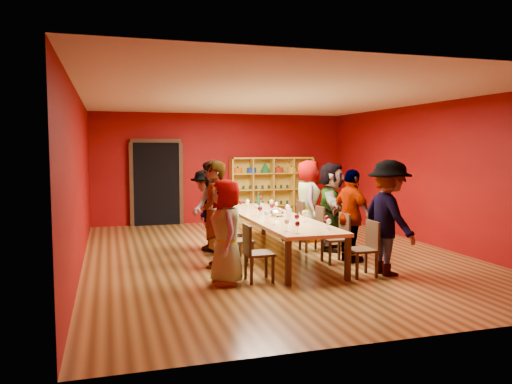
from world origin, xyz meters
TOP-DOWN VIEW (x-y plane):
  - room_shell at (0.00, 0.00)m, footprint 7.10×9.10m
  - tasting_table at (0.00, 0.00)m, footprint 1.10×4.50m
  - doorway at (-1.80, 4.43)m, footprint 1.40×0.17m
  - shelving_unit at (1.40, 4.32)m, footprint 2.40×0.40m
  - chair_person_left_0 at (-0.91, -1.79)m, footprint 0.42×0.42m
  - person_left_0 at (-1.34, -1.79)m, footprint 0.45×0.79m
  - chair_person_left_1 at (-0.91, -0.67)m, footprint 0.42×0.42m
  - person_left_1 at (-1.30, -0.67)m, footprint 0.63×0.76m
  - chair_person_left_2 at (-0.91, 0.15)m, footprint 0.42×0.42m
  - person_left_2 at (-1.16, 0.15)m, footprint 0.59×0.94m
  - chair_person_left_3 at (-0.91, 0.83)m, footprint 0.42×0.42m
  - person_left_3 at (-1.15, 0.83)m, footprint 0.54×1.09m
  - chair_person_right_0 at (0.91, -1.99)m, footprint 0.42×0.42m
  - person_right_0 at (1.31, -1.99)m, footprint 0.56×1.23m
  - chair_person_right_1 at (0.91, -1.00)m, footprint 0.42×0.42m
  - person_right_1 at (1.16, -1.00)m, footprint 0.66×1.06m
  - chair_person_right_2 at (0.91, 0.09)m, footprint 0.42×0.42m
  - person_right_2 at (1.26, 0.09)m, footprint 1.12×1.69m
  - chair_person_right_3 at (0.91, 1.14)m, footprint 0.42×0.42m
  - person_right_3 at (1.19, 1.14)m, footprint 0.67×0.96m
  - wine_glass_0 at (-0.03, -0.49)m, footprint 0.09×0.09m
  - wine_glass_1 at (-0.32, 0.71)m, footprint 0.08×0.08m
  - wine_glass_2 at (-0.34, -1.07)m, footprint 0.09×0.09m
  - wine_glass_3 at (0.36, -0.82)m, footprint 0.08×0.08m
  - wine_glass_4 at (-0.37, 1.05)m, footprint 0.09×0.09m
  - wine_glass_5 at (0.28, 0.04)m, footprint 0.07×0.07m
  - wine_glass_6 at (-0.36, -1.74)m, footprint 0.08×0.08m
  - wine_glass_7 at (0.31, 1.81)m, footprint 0.09×0.09m
  - wine_glass_8 at (-0.29, 0.14)m, footprint 0.08×0.08m
  - wine_glass_9 at (0.29, -0.03)m, footprint 0.09×0.09m
  - wine_glass_10 at (0.27, -0.90)m, footprint 0.08×0.08m
  - wine_glass_11 at (0.35, -1.69)m, footprint 0.09×0.09m
  - wine_glass_12 at (-0.31, -0.15)m, footprint 0.09×0.09m
  - wine_glass_13 at (0.34, 0.79)m, footprint 0.07×0.07m
  - wine_glass_14 at (-0.27, -1.98)m, footprint 0.08×0.08m
  - wine_glass_15 at (-0.37, -0.73)m, footprint 0.09×0.09m
  - wine_glass_16 at (-0.28, 1.88)m, footprint 0.08×0.08m
  - wine_glass_17 at (0.33, -1.82)m, footprint 0.07×0.07m
  - wine_glass_18 at (0.07, 0.27)m, footprint 0.08×0.08m
  - wine_glass_19 at (0.28, 0.95)m, footprint 0.09×0.09m
  - wine_glass_20 at (-0.16, 1.26)m, footprint 0.08×0.08m
  - wine_glass_21 at (-0.04, -1.35)m, footprint 0.09×0.09m
  - wine_glass_22 at (-0.32, 1.67)m, footprint 0.08×0.08m
  - spittoon_bowl at (0.04, -0.08)m, footprint 0.28×0.28m
  - carafe_a at (-0.19, 0.13)m, footprint 0.12×0.12m
  - carafe_b at (0.09, -0.62)m, footprint 0.11×0.11m
  - wine_bottle at (0.21, 1.67)m, footprint 0.09×0.09m

SIDE VIEW (x-z plane):
  - chair_person_left_0 at x=-0.91m, z-range 0.05..0.94m
  - chair_person_left_1 at x=-0.91m, z-range 0.05..0.94m
  - chair_person_left_2 at x=-0.91m, z-range 0.05..0.94m
  - chair_person_left_3 at x=-0.91m, z-range 0.05..0.94m
  - chair_person_right_0 at x=0.91m, z-range 0.05..0.94m
  - chair_person_right_1 at x=0.91m, z-range 0.05..0.94m
  - chair_person_right_2 at x=0.91m, z-range 0.05..0.94m
  - chair_person_right_3 at x=0.91m, z-range 0.05..0.94m
  - tasting_table at x=0.00m, z-range 0.32..1.07m
  - person_left_0 at x=-1.34m, z-range 0.00..1.59m
  - spittoon_bowl at x=0.04m, z-range 0.74..0.89m
  - person_left_3 at x=-1.15m, z-range 0.00..1.63m
  - person_right_1 at x=1.16m, z-range 0.00..1.68m
  - carafe_a at x=-0.19m, z-range 0.74..0.98m
  - carafe_b at x=0.09m, z-range 0.74..0.99m
  - wine_bottle at x=0.21m, z-range 0.71..1.04m
  - wine_glass_5 at x=0.28m, z-range 0.79..0.97m
  - wine_glass_17 at x=0.33m, z-range 0.79..0.97m
  - wine_glass_13 at x=0.34m, z-range 0.79..0.97m
  - person_right_2 at x=1.26m, z-range 0.00..1.77m
  - wine_glass_1 at x=-0.32m, z-range 0.79..0.98m
  - wine_glass_3 at x=0.36m, z-range 0.79..0.98m
  - wine_glass_22 at x=-0.32m, z-range 0.79..0.98m
  - wine_glass_14 at x=-0.27m, z-range 0.79..0.99m
  - wine_glass_6 at x=-0.36m, z-range 0.79..0.99m
  - wine_glass_20 at x=-0.16m, z-range 0.79..0.99m
  - person_right_3 at x=1.19m, z-range 0.00..1.79m
  - wine_glass_16 at x=-0.28m, z-range 0.80..1.00m
  - wine_glass_8 at x=-0.29m, z-range 0.80..1.01m
  - wine_glass_10 at x=0.27m, z-range 0.80..1.01m
  - wine_glass_18 at x=0.07m, z-range 0.80..1.01m
  - wine_glass_15 at x=-0.37m, z-range 0.80..1.01m
  - wine_glass_0 at x=-0.03m, z-range 0.80..1.01m
  - wine_glass_21 at x=-0.04m, z-range 0.80..1.01m
  - wine_glass_9 at x=0.29m, z-range 0.80..1.01m
  - wine_glass_19 at x=0.28m, z-range 0.80..1.01m
  - wine_glass_11 at x=0.35m, z-range 0.80..1.02m
  - wine_glass_2 at x=-0.34m, z-range 0.80..1.02m
  - wine_glass_4 at x=-0.37m, z-range 0.80..1.02m
  - wine_glass_7 at x=0.31m, z-range 0.80..1.02m
  - wine_glass_12 at x=-0.31m, z-range 0.80..1.02m
  - person_left_1 at x=-1.30m, z-range 0.00..1.83m
  - person_left_2 at x=-1.16m, z-range 0.00..1.84m
  - person_right_0 at x=1.31m, z-range 0.00..1.86m
  - shelving_unit at x=1.40m, z-range 0.08..1.88m
  - doorway at x=-1.80m, z-range -0.03..2.27m
  - room_shell at x=0.00m, z-range -0.02..3.02m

